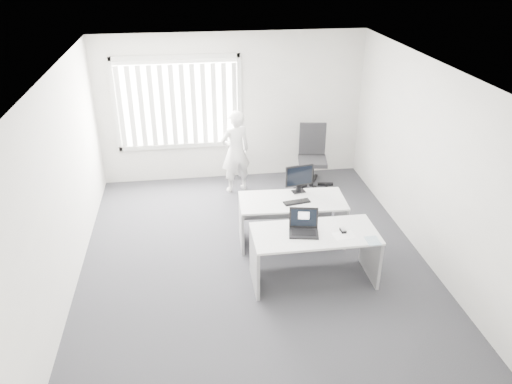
{
  "coord_description": "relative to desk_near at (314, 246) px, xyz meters",
  "views": [
    {
      "loc": [
        -0.84,
        -6.09,
        4.22
      ],
      "look_at": [
        0.05,
        0.15,
        1.04
      ],
      "focal_mm": 35.0,
      "sensor_mm": 36.0,
      "label": 1
    }
  ],
  "objects": [
    {
      "name": "monitor",
      "position": [
        0.06,
        1.28,
        0.4
      ],
      "size": [
        0.46,
        0.21,
        0.45
      ],
      "primitive_type": null,
      "rotation": [
        0.0,
        0.0,
        0.18
      ],
      "color": "black",
      "rests_on": "desk_far"
    },
    {
      "name": "wall_back",
      "position": [
        -0.73,
        3.6,
        0.85
      ],
      "size": [
        5.0,
        0.02,
        2.8
      ],
      "primitive_type": "cube",
      "color": "beige",
      "rests_on": "ground"
    },
    {
      "name": "ground",
      "position": [
        -0.73,
        0.6,
        -0.55
      ],
      "size": [
        6.0,
        6.0,
        0.0
      ],
      "primitive_type": "plane",
      "color": "#404147",
      "rests_on": "ground"
    },
    {
      "name": "laptop",
      "position": [
        -0.16,
        -0.02,
        0.36
      ],
      "size": [
        0.44,
        0.41,
        0.3
      ],
      "primitive_type": null,
      "rotation": [
        0.0,
        0.0,
        -0.19
      ],
      "color": "black",
      "rests_on": "desk_near"
    },
    {
      "name": "paper_sheet",
      "position": [
        0.36,
        -0.12,
        0.21
      ],
      "size": [
        0.31,
        0.23,
        0.0
      ],
      "primitive_type": "cube",
      "rotation": [
        0.0,
        0.0,
        0.12
      ],
      "color": "white",
      "rests_on": "desk_near"
    },
    {
      "name": "wall_front",
      "position": [
        -0.73,
        -2.4,
        0.85
      ],
      "size": [
        5.0,
        0.02,
        2.8
      ],
      "primitive_type": "cube",
      "color": "beige",
      "rests_on": "ground"
    },
    {
      "name": "office_chair",
      "position": [
        0.71,
        2.95,
        -0.18
      ],
      "size": [
        0.78,
        0.78,
        1.19
      ],
      "rotation": [
        0.0,
        0.0,
        -0.16
      ],
      "color": "black",
      "rests_on": "ground"
    },
    {
      "name": "person",
      "position": [
        -0.75,
        2.94,
        0.23
      ],
      "size": [
        0.66,
        0.54,
        1.56
      ],
      "primitive_type": "imported",
      "rotation": [
        0.0,
        0.0,
        3.47
      ],
      "color": "white",
      "rests_on": "ground"
    },
    {
      "name": "booklet",
      "position": [
        0.69,
        -0.31,
        0.22
      ],
      "size": [
        0.16,
        0.23,
        0.01
      ],
      "primitive_type": "cube",
      "rotation": [
        0.0,
        0.0,
        0.0
      ],
      "color": "white",
      "rests_on": "desk_near"
    },
    {
      "name": "ceiling",
      "position": [
        -0.73,
        0.6,
        2.25
      ],
      "size": [
        5.0,
        6.0,
        0.02
      ],
      "primitive_type": "cube",
      "color": "white",
      "rests_on": "wall_back"
    },
    {
      "name": "desk_near",
      "position": [
        0.0,
        0.0,
        0.0
      ],
      "size": [
        1.67,
        0.78,
        0.76
      ],
      "rotation": [
        0.0,
        0.0,
        0.0
      ],
      "color": "white",
      "rests_on": "ground"
    },
    {
      "name": "mouse",
      "position": [
        0.37,
        -0.03,
        0.24
      ],
      "size": [
        0.07,
        0.12,
        0.05
      ],
      "primitive_type": null,
      "rotation": [
        0.0,
        0.0,
        0.03
      ],
      "color": "silver",
      "rests_on": "paper_sheet"
    },
    {
      "name": "window",
      "position": [
        -1.73,
        3.56,
        1.0
      ],
      "size": [
        2.32,
        0.06,
        1.76
      ],
      "primitive_type": "cube",
      "color": "beige",
      "rests_on": "wall_back"
    },
    {
      "name": "desk_far",
      "position": [
        -0.09,
        1.02,
        -0.02
      ],
      "size": [
        1.63,
        0.82,
        0.73
      ],
      "rotation": [
        0.0,
        0.0,
        -0.05
      ],
      "color": "white",
      "rests_on": "ground"
    },
    {
      "name": "keyboard",
      "position": [
        -0.04,
        0.93,
        0.19
      ],
      "size": [
        0.42,
        0.2,
        0.02
      ],
      "primitive_type": "cube",
      "rotation": [
        0.0,
        0.0,
        0.17
      ],
      "color": "black",
      "rests_on": "desk_far"
    },
    {
      "name": "blinds",
      "position": [
        -1.73,
        3.5,
        0.97
      ],
      "size": [
        2.2,
        0.1,
        1.5
      ],
      "primitive_type": null,
      "color": "white",
      "rests_on": "wall_back"
    },
    {
      "name": "wall_right",
      "position": [
        1.77,
        0.6,
        0.85
      ],
      "size": [
        0.02,
        6.0,
        2.8
      ],
      "primitive_type": "cube",
      "color": "beige",
      "rests_on": "ground"
    },
    {
      "name": "wall_left",
      "position": [
        -3.23,
        0.6,
        0.85
      ],
      "size": [
        0.02,
        6.0,
        2.8
      ],
      "primitive_type": "cube",
      "color": "beige",
      "rests_on": "ground"
    }
  ]
}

